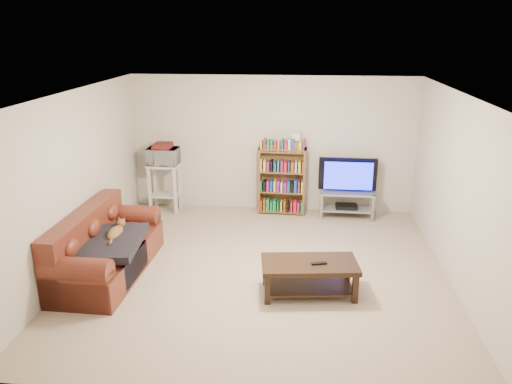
# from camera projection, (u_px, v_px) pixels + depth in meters

# --- Properties ---
(floor) EXTENTS (5.00, 5.00, 0.00)m
(floor) POSITION_uv_depth(u_px,v_px,m) (261.00, 270.00, 6.85)
(floor) COLOR tan
(floor) RESTS_ON ground
(ceiling) EXTENTS (5.00, 5.00, 0.00)m
(ceiling) POSITION_uv_depth(u_px,v_px,m) (261.00, 94.00, 6.09)
(ceiling) COLOR white
(ceiling) RESTS_ON ground
(wall_back) EXTENTS (5.00, 0.00, 5.00)m
(wall_back) POSITION_uv_depth(u_px,v_px,m) (273.00, 144.00, 8.83)
(wall_back) COLOR beige
(wall_back) RESTS_ON ground
(wall_front) EXTENTS (5.00, 0.00, 5.00)m
(wall_front) POSITION_uv_depth(u_px,v_px,m) (235.00, 280.00, 4.11)
(wall_front) COLOR beige
(wall_front) RESTS_ON ground
(wall_left) EXTENTS (0.00, 5.00, 5.00)m
(wall_left) POSITION_uv_depth(u_px,v_px,m) (76.00, 182.00, 6.69)
(wall_left) COLOR beige
(wall_left) RESTS_ON ground
(wall_right) EXTENTS (0.00, 5.00, 5.00)m
(wall_right) POSITION_uv_depth(u_px,v_px,m) (459.00, 193.00, 6.25)
(wall_right) COLOR beige
(wall_right) RESTS_ON ground
(sofa) EXTENTS (0.93, 2.05, 0.87)m
(sofa) POSITION_uv_depth(u_px,v_px,m) (103.00, 252.00, 6.69)
(sofa) COLOR #5E2418
(sofa) RESTS_ON floor
(blanket) EXTENTS (0.84, 1.05, 0.18)m
(blanket) POSITION_uv_depth(u_px,v_px,m) (110.00, 243.00, 6.47)
(blanket) COLOR black
(blanket) RESTS_ON sofa
(cat) EXTENTS (0.24, 0.56, 0.17)m
(cat) POSITION_uv_depth(u_px,v_px,m) (115.00, 233.00, 6.63)
(cat) COLOR brown
(cat) RESTS_ON sofa
(coffee_table) EXTENTS (1.24, 0.72, 0.43)m
(coffee_table) POSITION_uv_depth(u_px,v_px,m) (309.00, 272.00, 6.17)
(coffee_table) COLOR black
(coffee_table) RESTS_ON floor
(remote) EXTENTS (0.20, 0.10, 0.02)m
(remote) POSITION_uv_depth(u_px,v_px,m) (319.00, 263.00, 6.08)
(remote) COLOR black
(remote) RESTS_ON coffee_table
(tv_stand) EXTENTS (0.94, 0.43, 0.46)m
(tv_stand) POSITION_uv_depth(u_px,v_px,m) (347.00, 200.00, 8.69)
(tv_stand) COLOR #999EA3
(tv_stand) RESTS_ON floor
(television) EXTENTS (1.00, 0.15, 0.58)m
(television) POSITION_uv_depth(u_px,v_px,m) (348.00, 176.00, 8.55)
(television) COLOR black
(television) RESTS_ON tv_stand
(dvd_player) EXTENTS (0.38, 0.27, 0.06)m
(dvd_player) POSITION_uv_depth(u_px,v_px,m) (346.00, 206.00, 8.73)
(dvd_player) COLOR black
(dvd_player) RESTS_ON tv_stand
(bookshelf) EXTENTS (0.84, 0.30, 1.20)m
(bookshelf) POSITION_uv_depth(u_px,v_px,m) (282.00, 180.00, 8.77)
(bookshelf) COLOR brown
(bookshelf) RESTS_ON floor
(shelf_clutter) EXTENTS (0.61, 0.20, 0.28)m
(shelf_clutter) POSITION_uv_depth(u_px,v_px,m) (288.00, 142.00, 8.55)
(shelf_clutter) COLOR silver
(shelf_clutter) RESTS_ON bookshelf
(microwave_stand) EXTENTS (0.55, 0.41, 0.87)m
(microwave_stand) POSITION_uv_depth(u_px,v_px,m) (165.00, 181.00, 8.91)
(microwave_stand) COLOR silver
(microwave_stand) RESTS_ON floor
(microwave) EXTENTS (0.54, 0.38, 0.30)m
(microwave) POSITION_uv_depth(u_px,v_px,m) (163.00, 156.00, 8.77)
(microwave) COLOR silver
(microwave) RESTS_ON microwave_stand
(game_boxes) EXTENTS (0.32, 0.28, 0.05)m
(game_boxes) POSITION_uv_depth(u_px,v_px,m) (163.00, 147.00, 8.71)
(game_boxes) COLOR maroon
(game_boxes) RESTS_ON microwave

